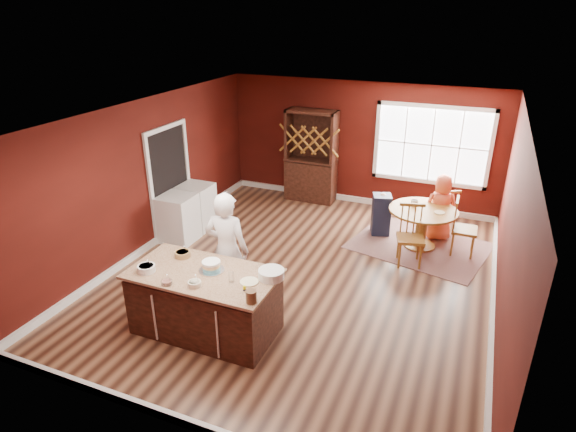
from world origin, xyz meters
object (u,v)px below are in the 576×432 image
at_px(kitchen_island, 205,303).
at_px(chair_south, 411,236).
at_px(layer_cake, 211,266).
at_px(seated_woman, 441,207).
at_px(high_chair, 381,214).
at_px(dryer, 196,206).
at_px(toddler, 387,194).
at_px(baker, 227,251).
at_px(hutch, 311,156).
at_px(washer, 178,218).
at_px(chair_east, 465,227).
at_px(chair_north, 445,210).
at_px(dining_table, 422,220).

bearing_deg(kitchen_island, chair_south, 52.37).
bearing_deg(layer_cake, seated_woman, 58.17).
height_order(high_chair, dryer, dryer).
height_order(high_chair, toddler, toddler).
xyz_separation_m(high_chair, toddler, (0.06, 0.09, 0.39)).
relative_size(baker, layer_cake, 5.27).
xyz_separation_m(layer_cake, dryer, (-2.02, 2.75, -0.54)).
xyz_separation_m(baker, chair_south, (2.29, 2.25, -0.36)).
relative_size(seated_woman, toddler, 4.95).
height_order(kitchen_island, toddler, toddler).
relative_size(hutch, washer, 2.28).
height_order(chair_east, dryer, chair_east).
bearing_deg(layer_cake, baker, 99.69).
bearing_deg(baker, washer, -44.18).
height_order(kitchen_island, hutch, hutch).
height_order(seated_woman, toddler, seated_woman).
distance_m(baker, dryer, 2.92).
bearing_deg(hutch, chair_east, -22.92).
distance_m(chair_north, toddler, 1.22).
bearing_deg(washer, chair_south, 9.91).
bearing_deg(kitchen_island, high_chair, 68.71).
xyz_separation_m(baker, dryer, (-1.92, 2.15, -0.45)).
xyz_separation_m(dining_table, baker, (-2.38, -3.01, 0.37)).
relative_size(toddler, dryer, 0.29).
relative_size(layer_cake, chair_east, 0.32).
xyz_separation_m(chair_east, toddler, (-1.50, 0.37, 0.28)).
bearing_deg(dining_table, chair_east, -1.24).
distance_m(hutch, washer, 3.40).
bearing_deg(high_chair, washer, -171.65).
relative_size(chair_south, chair_north, 1.14).
relative_size(washer, dryer, 1.00).
relative_size(dining_table, high_chair, 1.46).
height_order(chair_south, high_chair, chair_south).
xyz_separation_m(baker, toddler, (1.63, 3.36, -0.09)).
xyz_separation_m(baker, hutch, (-0.32, 4.45, 0.13)).
bearing_deg(dryer, chair_north, 19.84).
bearing_deg(chair_south, washer, 175.51).
bearing_deg(high_chair, toddler, 39.06).
relative_size(dining_table, layer_cake, 3.62).
height_order(baker, layer_cake, baker).
bearing_deg(layer_cake, toddler, 68.94).
distance_m(layer_cake, high_chair, 4.18).
height_order(chair_south, chair_north, chair_south).
distance_m(hutch, dryer, 2.86).
distance_m(chair_east, washer, 5.26).
bearing_deg(baker, toddler, -121.81).
distance_m(toddler, washer, 4.02).
relative_size(dining_table, baker, 0.69).
height_order(seated_woman, washer, seated_woman).
relative_size(seated_woman, hutch, 0.62).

